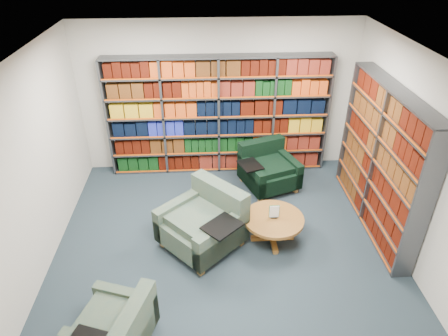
{
  "coord_description": "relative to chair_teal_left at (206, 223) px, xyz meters",
  "views": [
    {
      "loc": [
        -0.29,
        -4.38,
        4.09
      ],
      "look_at": [
        0.0,
        0.6,
        1.05
      ],
      "focal_mm": 32.0,
      "sensor_mm": 36.0,
      "label": 1
    }
  ],
  "objects": [
    {
      "name": "room_shell",
      "position": [
        0.28,
        -0.2,
        1.03
      ],
      "size": [
        5.02,
        5.02,
        2.82
      ],
      "color": "black",
      "rests_on": "ground"
    },
    {
      "name": "bookshelf_back",
      "position": [
        0.28,
        2.14,
        0.73
      ],
      "size": [
        4.0,
        0.28,
        2.2
      ],
      "color": "#47494F",
      "rests_on": "ground"
    },
    {
      "name": "bookshelf_right",
      "position": [
        2.62,
        0.4,
        0.73
      ],
      "size": [
        0.28,
        2.5,
        2.2
      ],
      "color": "#47494F",
      "rests_on": "ground"
    },
    {
      "name": "chair_teal_left",
      "position": [
        0.0,
        0.0,
        0.0
      ],
      "size": [
        1.41,
        1.41,
        0.91
      ],
      "color": "#032634",
      "rests_on": "ground"
    },
    {
      "name": "chair_green_right",
      "position": [
        1.13,
        1.52,
        -0.05
      ],
      "size": [
        1.16,
        1.12,
        0.79
      ],
      "color": "black",
      "rests_on": "ground"
    },
    {
      "name": "chair_teal_front",
      "position": [
        -1.01,
        -1.67,
        -0.08
      ],
      "size": [
        0.98,
        1.03,
        0.71
      ],
      "color": "#032634",
      "rests_on": "ground"
    },
    {
      "name": "coffee_table",
      "position": [
        0.99,
        -0.01,
        -0.03
      ],
      "size": [
        0.89,
        0.89,
        0.63
      ],
      "color": "#935222",
      "rests_on": "ground"
    }
  ]
}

